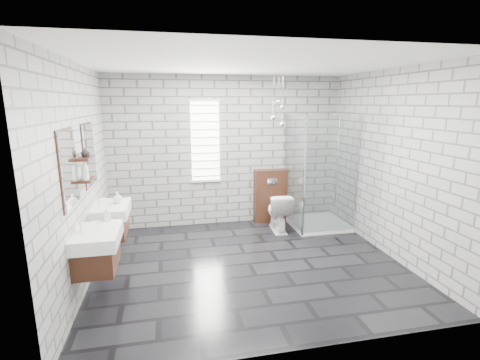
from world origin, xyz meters
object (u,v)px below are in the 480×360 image
object	(u,v)px
vanity_left	(94,239)
vanity_right	(108,211)
cistern_panel	(270,196)
shower_enclosure	(316,201)
toilet	(278,212)

from	to	relation	value
vanity_left	vanity_right	distance (m)	1.01
vanity_right	cistern_panel	xyz separation A→B (m)	(2.71, 1.24, -0.26)
cistern_panel	shower_enclosure	distance (m)	0.87
shower_enclosure	toilet	distance (m)	0.72
vanity_left	toilet	size ratio (longest dim) A/B	2.30
vanity_right	cistern_panel	world-z (taller)	vanity_right
shower_enclosure	vanity_left	bearing A→B (deg)	-153.04
vanity_right	toilet	size ratio (longest dim) A/B	2.30
toilet	cistern_panel	bearing A→B (deg)	-86.26
cistern_panel	shower_enclosure	bearing A→B (deg)	-36.41
vanity_right	toilet	xyz separation A→B (m)	(2.71, 0.74, -0.42)
cistern_panel	toilet	xyz separation A→B (m)	(0.00, -0.50, -0.16)
vanity_right	toilet	world-z (taller)	vanity_right
vanity_left	vanity_right	size ratio (longest dim) A/B	1.00
vanity_left	cistern_panel	world-z (taller)	vanity_left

